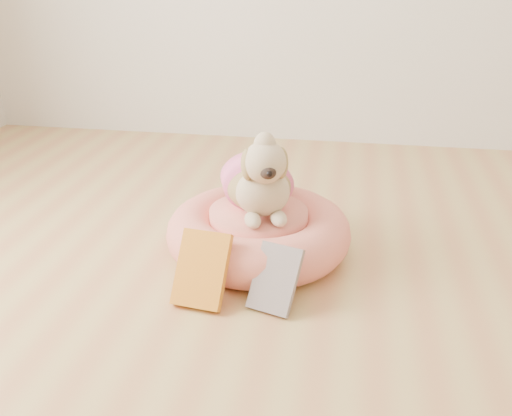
% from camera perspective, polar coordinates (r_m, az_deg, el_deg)
% --- Properties ---
extents(pet_bed, '(0.61, 0.61, 0.16)m').
position_cam_1_polar(pet_bed, '(1.90, 0.26, -2.43)').
color(pet_bed, '#FA8062').
rests_on(pet_bed, floor).
extents(dog, '(0.39, 0.47, 0.30)m').
position_cam_1_polar(dog, '(1.82, 0.28, 4.22)').
color(dog, olive).
rests_on(dog, pet_bed).
extents(book_yellow, '(0.16, 0.17, 0.20)m').
position_cam_1_polar(book_yellow, '(1.64, -5.44, -6.14)').
color(book_yellow, gold).
rests_on(book_yellow, floor).
extents(book_white, '(0.16, 0.16, 0.17)m').
position_cam_1_polar(book_white, '(1.62, 1.94, -7.09)').
color(book_white, silver).
rests_on(book_white, floor).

